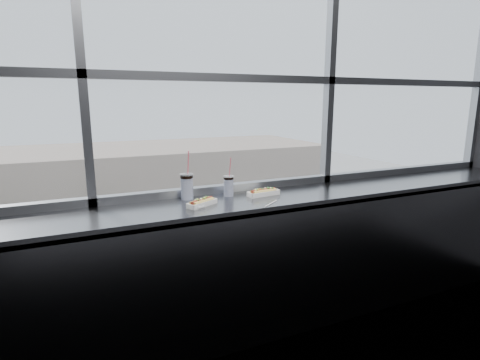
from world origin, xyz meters
name	(u,v)px	position (x,y,z in m)	size (l,w,h in m)	color
wall_back_lower	(224,255)	(0.00, 1.50, 0.55)	(6.00, 6.00, 0.00)	black
window_glass	(221,37)	(0.00, 1.52, 2.30)	(6.00, 6.00, 0.00)	silver
window_mullions	(222,36)	(0.00, 1.50, 2.30)	(6.00, 0.08, 2.40)	gray
counter	(237,204)	(0.00, 1.23, 1.07)	(6.00, 0.55, 0.06)	gray
counter_fascia	(252,282)	(0.00, 0.97, 0.55)	(6.00, 0.04, 1.04)	gray
hotdog_tray_left	(202,202)	(-0.29, 1.18, 1.12)	(0.25, 0.18, 0.06)	white
hotdog_tray_right	(263,192)	(0.24, 1.26, 1.13)	(0.27, 0.11, 0.06)	white
soda_cup_left	(187,185)	(-0.34, 1.40, 1.21)	(0.10, 0.10, 0.37)	white
soda_cup_right	(229,185)	(-0.02, 1.36, 1.19)	(0.08, 0.08, 0.30)	white
loose_straw	(271,203)	(0.18, 1.02, 1.10)	(0.01, 0.01, 0.19)	white
wrapper	(199,207)	(-0.33, 1.13, 1.11)	(0.09, 0.07, 0.02)	silver
plaza_ground	(89,211)	(0.00, 45.00, -11.00)	(120.00, 120.00, 0.00)	#A09F9E
street_asphalt	(108,309)	(0.00, 21.50, -10.97)	(80.00, 10.00, 0.06)	black
far_sidewalk	(99,261)	(0.00, 29.50, -10.98)	(80.00, 6.00, 0.04)	#A09F9E
far_building	(89,188)	(0.00, 39.50, -7.00)	(50.00, 14.00, 8.00)	#A29083
car_far_b	(156,259)	(3.88, 25.50, -9.93)	(6.08, 2.53, 2.03)	maroon
car_near_e	(353,273)	(15.94, 17.50, -9.91)	(6.20, 2.58, 2.07)	#424979
car_near_d	(229,302)	(6.57, 17.50, -9.91)	(6.15, 2.56, 2.05)	white
car_near_c	(83,336)	(-1.47, 17.50, -9.87)	(6.41, 2.67, 2.14)	maroon
car_far_c	(265,240)	(13.26, 25.50, -9.90)	(6.24, 2.60, 2.08)	beige
pedestrian_d	(217,228)	(10.55, 30.08, -9.86)	(0.98, 0.73, 2.19)	#66605B
pedestrian_b	(101,251)	(0.22, 29.04, -9.99)	(0.86, 0.65, 1.94)	#66605B
pedestrian_c	(157,245)	(4.60, 28.31, -9.94)	(0.90, 0.68, 2.03)	#66605B
tree_center	(109,222)	(1.03, 29.50, -7.78)	(3.04, 3.04, 4.75)	#47382B
tree_right	(213,212)	(10.00, 29.50, -8.09)	(2.74, 2.74, 4.29)	#47382B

